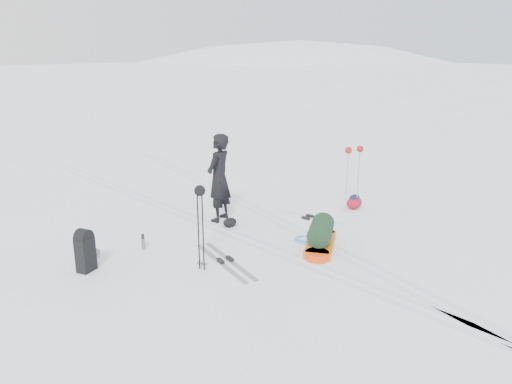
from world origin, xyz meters
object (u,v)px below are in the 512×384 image
expedition_rucksack (86,250)px  ski_poles_black (200,201)px  skier (219,178)px  pulk_sled (321,237)px

expedition_rucksack → ski_poles_black: 2.21m
skier → pulk_sled: (0.55, -2.56, -0.75)m
ski_poles_black → expedition_rucksack: bearing=153.5°
pulk_sled → ski_poles_black: 2.61m
skier → ski_poles_black: bearing=23.0°
ski_poles_black → skier: bearing=60.7°
pulk_sled → expedition_rucksack: expedition_rucksack is taller
expedition_rucksack → skier: bearing=-15.5°
expedition_rucksack → ski_poles_black: (1.55, -1.30, 0.90)m
skier → ski_poles_black: 2.59m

